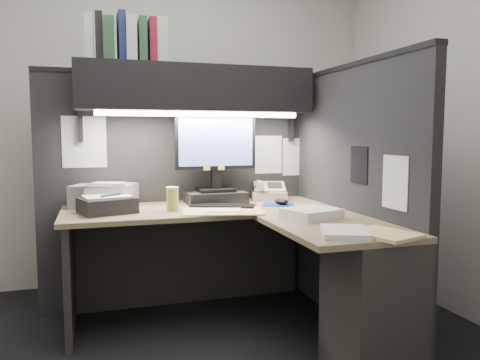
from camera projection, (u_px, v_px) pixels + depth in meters
The scene contains 23 objects.
floor at pixel (205, 357), 2.52m from camera, with size 3.50×3.50×0.00m, color black.
wall_back at pixel (162, 116), 3.82m from camera, with size 3.50×0.04×2.70m, color beige.
wall_front at pixel (363, 59), 0.96m from camera, with size 3.50×0.04×2.70m, color beige.
wall_right at pixel (478, 110), 2.91m from camera, with size 0.04×3.00×2.70m, color beige.
partition_back at pixel (179, 191), 3.34m from camera, with size 1.90×0.06×1.60m, color black.
partition_right at pixel (351, 199), 2.90m from camera, with size 0.06×1.50×1.60m, color black.
desk at pixel (279, 271), 2.60m from camera, with size 1.70×1.53×0.73m.
overhead_shelf at pixel (196, 89), 3.13m from camera, with size 1.55×0.34×0.30m, color black.
task_light_tube at pixel (201, 114), 3.01m from camera, with size 0.04×0.04×1.32m, color white.
monitor at pixel (216, 168), 3.19m from camera, with size 0.56×0.25×0.60m.
keyboard at pixel (223, 206), 3.00m from camera, with size 0.41×0.14×0.02m, color black.
mousepad at pixel (278, 205), 3.12m from camera, with size 0.20×0.18×0.00m, color navy.
mouse at pixel (281, 201), 3.11m from camera, with size 0.07×0.11×0.04m, color black.
telephone at pixel (269, 193), 3.39m from camera, with size 0.24×0.25×0.10m, color #B7B18D.
coffee_cup at pixel (172, 200), 2.88m from camera, with size 0.07×0.07×0.14m, color #B8AA49.
printer at pixel (105, 195), 3.05m from camera, with size 0.36×0.31×0.15m, color gray.
notebook_stack at pixel (107, 205), 2.80m from camera, with size 0.30×0.25×0.09m, color black.
open_folder at pixel (223, 211), 2.84m from camera, with size 0.48×0.32×0.01m, color #E4CC80.
paper_stack_a at pixel (311, 213), 2.62m from camera, with size 0.28×0.24×0.05m, color white.
paper_stack_b at pixel (345, 232), 2.18m from camera, with size 0.21×0.27×0.03m, color white.
manila_stack at pixel (384, 234), 2.16m from camera, with size 0.23×0.29×0.02m, color #E4CC80.
binder_row at pixel (127, 41), 2.97m from camera, with size 0.51×0.26×0.31m.
pinned_papers at pixel (247, 157), 3.08m from camera, with size 1.76×1.31×0.51m.
Camera 1 is at (-0.53, -2.36, 1.19)m, focal length 35.00 mm.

